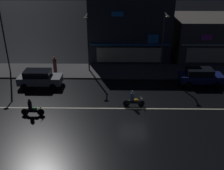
# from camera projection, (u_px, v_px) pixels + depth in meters

# --- Properties ---
(ground_plane) EXTENTS (140.00, 140.00, 0.00)m
(ground_plane) POSITION_uv_depth(u_px,v_px,m) (135.00, 109.00, 22.17)
(ground_plane) COLOR black
(lane_divider_stripe) EXTENTS (32.88, 0.16, 0.01)m
(lane_divider_stripe) POSITION_uv_depth(u_px,v_px,m) (135.00, 109.00, 22.17)
(lane_divider_stripe) COLOR beige
(lane_divider_stripe) RESTS_ON ground
(sidewalk_far) EXTENTS (34.61, 4.27, 0.14)m
(sidewalk_far) POSITION_uv_depth(u_px,v_px,m) (130.00, 71.00, 29.63)
(sidewalk_far) COLOR #4C4C4F
(sidewalk_far) RESTS_ON ground
(storefront_left_block) EXTENTS (9.87, 8.14, 7.86)m
(storefront_left_block) POSITION_uv_depth(u_px,v_px,m) (129.00, 26.00, 33.51)
(storefront_left_block) COLOR #2D333D
(storefront_left_block) RESTS_ON ground
(storefront_center_block) EXTENTS (8.93, 8.75, 5.06)m
(storefront_center_block) POSITION_uv_depth(u_px,v_px,m) (206.00, 36.00, 34.24)
(storefront_center_block) COLOR #56514C
(storefront_center_block) RESTS_ON ground
(streetlamp_west) EXTENTS (0.44, 1.64, 7.20)m
(streetlamp_west) POSITION_uv_depth(u_px,v_px,m) (3.00, 36.00, 27.13)
(streetlamp_west) COLOR #47494C
(streetlamp_west) RESTS_ON sidewalk_far
(streetlamp_mid) EXTENTS (0.44, 1.64, 6.39)m
(streetlamp_mid) POSITION_uv_depth(u_px,v_px,m) (88.00, 38.00, 27.90)
(streetlamp_mid) COLOR #47494C
(streetlamp_mid) RESTS_ON sidewalk_far
(streetlamp_east) EXTENTS (0.44, 1.64, 6.62)m
(streetlamp_east) POSITION_uv_depth(u_px,v_px,m) (163.00, 39.00, 27.25)
(streetlamp_east) COLOR #47494C
(streetlamp_east) RESTS_ON sidewalk_far
(pedestrian_on_sidewalk) EXTENTS (0.39, 0.39, 1.92)m
(pedestrian_on_sidewalk) POSITION_uv_depth(u_px,v_px,m) (55.00, 65.00, 28.66)
(pedestrian_on_sidewalk) COLOR brown
(pedestrian_on_sidewalk) RESTS_ON sidewalk_far
(parked_car_near_kerb) EXTENTS (4.30, 1.98, 1.67)m
(parked_car_near_kerb) POSITION_uv_depth(u_px,v_px,m) (200.00, 76.00, 26.35)
(parked_car_near_kerb) COLOR navy
(parked_car_near_kerb) RESTS_ON ground
(parked_car_trailing) EXTENTS (4.30, 1.98, 1.67)m
(parked_car_trailing) POSITION_uv_depth(u_px,v_px,m) (40.00, 78.00, 25.94)
(parked_car_trailing) COLOR #9EA0A5
(parked_car_trailing) RESTS_ON ground
(motorcycle_lead) EXTENTS (1.90, 0.60, 1.52)m
(motorcycle_lead) POSITION_uv_depth(u_px,v_px,m) (32.00, 109.00, 20.95)
(motorcycle_lead) COLOR black
(motorcycle_lead) RESTS_ON ground
(motorcycle_following) EXTENTS (1.90, 0.60, 1.52)m
(motorcycle_following) POSITION_uv_depth(u_px,v_px,m) (133.00, 100.00, 22.27)
(motorcycle_following) COLOR black
(motorcycle_following) RESTS_ON ground
(traffic_cone) EXTENTS (0.36, 0.36, 0.55)m
(traffic_cone) POSITION_uv_depth(u_px,v_px,m) (202.00, 82.00, 26.47)
(traffic_cone) COLOR orange
(traffic_cone) RESTS_ON ground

